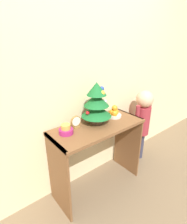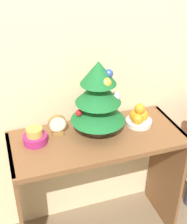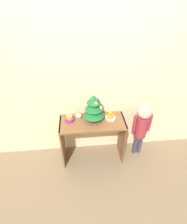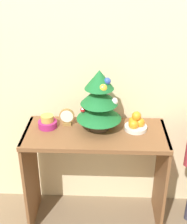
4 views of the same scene
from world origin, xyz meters
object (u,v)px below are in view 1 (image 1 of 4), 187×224
singing_bowl (66,130)px  desk_clock (76,122)px  fruit_bowl (114,113)px  mini_tree (97,103)px  child_figure (143,116)px

singing_bowl → desk_clock: 0.14m
fruit_bowl → singing_bowl: fruit_bowl is taller
singing_bowl → mini_tree: bearing=-0.5°
mini_tree → child_figure: mini_tree is taller
child_figure → singing_bowl: bearing=178.0°
fruit_bowl → child_figure: (0.51, -0.03, -0.17)m
fruit_bowl → child_figure: size_ratio=0.15×
mini_tree → child_figure: (0.77, -0.04, -0.34)m
fruit_bowl → desk_clock: 0.49m
singing_bowl → child_figure: bearing=-2.0°
mini_tree → child_figure: 0.84m
mini_tree → desk_clock: (-0.23, 0.04, -0.16)m
singing_bowl → child_figure: (1.13, -0.04, -0.16)m
mini_tree → desk_clock: 0.28m
desk_clock → child_figure: child_figure is taller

